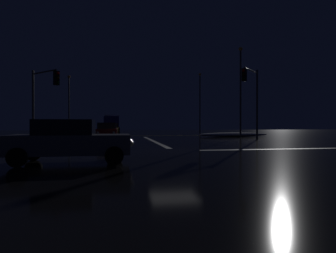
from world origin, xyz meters
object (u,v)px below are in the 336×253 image
Objects in this scene: sedan_gray_crossing at (70,141)px; streetlamp_left_far at (69,100)px; sedan_black at (112,129)px; traffic_signal_nw at (43,92)px; streetlamp_right_near at (241,86)px; sedan_orange at (112,129)px; traffic_signal_ne at (252,91)px; box_truck at (112,123)px; streetlamp_right_far at (200,99)px; sedan_green at (109,130)px; sedan_red at (107,131)px.

sedan_gray_crossing is 35.65m from streetlamp_left_far.
sedan_black is 0.75× the size of traffic_signal_nw.
streetlamp_right_near is (20.80, -16.00, 0.53)m from streetlamp_left_far.
sedan_gray_crossing is (-0.87, -26.97, 0.00)m from sedan_orange.
sedan_orange is 11.23m from streetlamp_left_far.
sedan_orange is at bearing 131.23° from traffic_signal_ne.
box_truck is 40.06m from sedan_gray_crossing.
traffic_signal_ne is 22.29m from streetlamp_right_far.
sedan_green is 11.34m from sedan_black.
box_truck is 25.91m from streetlamp_right_near.
box_truck is 1.43× the size of traffic_signal_nw.
streetlamp_right_far is at bearing 10.40° from sedan_black.
streetlamp_right_far is 16.00m from streetlamp_right_near.
sedan_green is 0.48× the size of streetlamp_left_far.
sedan_orange is 17.02m from streetlamp_right_near.
streetlamp_right_far reaches higher than streetlamp_left_far.
sedan_green is 0.43× the size of streetlamp_right_near.
sedan_green is 1.00× the size of sedan_gray_crossing.
traffic_signal_nw is (-4.76, -2.82, 3.15)m from sedan_red.
traffic_signal_nw is (-4.06, 12.71, 3.15)m from sedan_gray_crossing.
sedan_black and sedan_gray_crossing have the same top height.
traffic_signal_nw is 20.16m from streetlamp_right_near.
streetlamp_right_near is at bearing 51.49° from sedan_gray_crossing.
sedan_green is at bearing -91.49° from sedan_orange.
sedan_red is 0.43× the size of streetlamp_right_near.
traffic_signal_ne is 6.54m from streetlamp_right_near.
sedan_red and sedan_green have the same top height.
traffic_signal_ne is (12.48, -14.25, 3.59)m from sedan_orange.
streetlamp_right_far is 1.00× the size of streetlamp_right_near.
streetlamp_right_far is (20.80, 0.00, 0.52)m from streetlamp_left_far.
traffic_signal_ne is 0.72× the size of streetlamp_left_far.
sedan_orange is at bearing 89.12° from sedan_red.
sedan_red is at bearing -90.21° from sedan_black.
streetlamp_right_far reaches higher than traffic_signal_nw.
traffic_signal_ne reaches higher than box_truck.
sedan_black is 15.32m from streetlamp_right_far.
streetlamp_right_near is at bearing -55.68° from box_truck.
streetlamp_left_far reaches higher than sedan_gray_crossing.
traffic_signal_nw is 29.34m from streetlamp_right_far.
box_truck reaches higher than sedan_black.
traffic_signal_ne is at bearing -12.49° from sedan_red.
sedan_orange is 0.48× the size of streetlamp_left_far.
streetlamp_left_far is at bearing 142.43° from streetlamp_right_near.
sedan_black is at bearing 122.78° from traffic_signal_ne.
traffic_signal_ne is 0.65× the size of streetlamp_right_far.
traffic_signal_ne is at bearing -33.05° from sedan_green.
streetlamp_right_near reaches higher than sedan_red.
sedan_gray_crossing is at bearing -128.51° from streetlamp_right_near.
sedan_red is 1.00× the size of sedan_black.
traffic_signal_nw is 0.90× the size of traffic_signal_ne.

